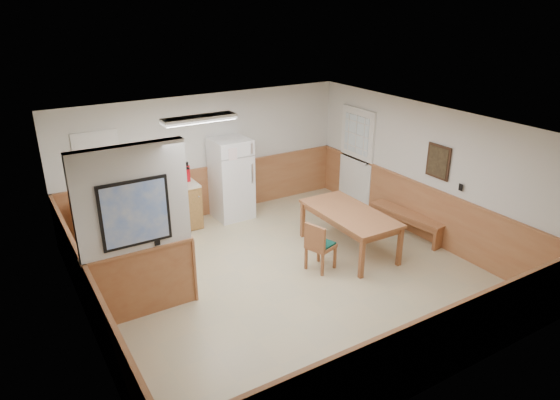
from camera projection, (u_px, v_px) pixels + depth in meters
ground at (285, 276)px, 8.12m from camera, size 6.00×6.00×0.00m
ceiling at (286, 126)px, 7.18m from camera, size 6.00×6.00×0.02m
back_wall at (207, 156)px, 10.03m from camera, size 6.00×0.02×2.50m
right_wall at (425, 173)px, 9.09m from camera, size 0.02×6.00×2.50m
left_wall at (81, 254)px, 6.21m from camera, size 0.02×6.00×2.50m
wainscot_back at (209, 191)px, 10.29m from camera, size 6.00×0.04×1.00m
wainscot_right at (420, 211)px, 9.37m from camera, size 0.04×6.00×1.00m
wainscot_left at (91, 305)px, 6.50m from camera, size 0.04×6.00×1.00m
partition_wall at (136, 236)px, 6.73m from camera, size 1.50×0.20×2.50m
kitchen_counter at (157, 210)px, 9.49m from camera, size 2.20×0.61×1.00m
exterior_door at (356, 157)px, 10.65m from camera, size 0.07×1.02×2.15m
kitchen_window at (97, 159)px, 8.88m from camera, size 0.80×0.04×1.00m
wall_painting at (438, 162)px, 8.73m from camera, size 0.04×0.50×0.60m
fluorescent_fixture at (199, 119)px, 7.84m from camera, size 1.20×0.30×0.09m
refrigerator at (231, 179)px, 10.06m from camera, size 0.74×0.73×1.65m
dining_table at (349, 216)px, 8.73m from camera, size 0.96×1.87×0.75m
dining_bench at (407, 218)px, 9.44m from camera, size 0.55×1.60×0.45m
dining_chair at (318, 244)px, 8.13m from camera, size 0.64×0.52×0.85m
fire_extinguisher at (188, 173)px, 9.62m from camera, size 0.13×0.13×0.39m
soap_bottle at (108, 192)px, 8.83m from camera, size 0.10×0.10×0.25m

